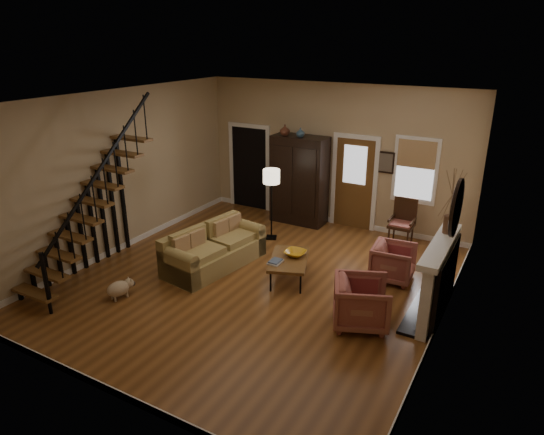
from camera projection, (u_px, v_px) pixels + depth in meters
The scene contains 15 objects.
room at pixel (283, 177), 10.07m from camera, with size 7.00×7.33×3.30m.
staircase at pixel (85, 195), 8.62m from camera, with size 0.94×2.80×3.20m, color brown, non-canonical shape.
fireplace at pixel (441, 273), 7.68m from camera, with size 0.33×1.95×2.30m.
armoire at pixel (299, 180), 11.49m from camera, with size 1.30×0.60×2.10m, color black, non-canonical shape.
vase_a at pixel (285, 130), 11.16m from camera, with size 0.24×0.24×0.25m, color #4C2619.
vase_b at pixel (300, 132), 10.98m from camera, with size 0.20×0.20×0.21m, color #334C60.
sofa at pixel (214, 248), 9.43m from camera, with size 0.90×2.09×0.78m, color #9D8547, non-canonical shape.
coffee_table at pixel (289, 269), 8.97m from camera, with size 0.66×1.14×0.44m, color brown, non-canonical shape.
bowl at pixel (295, 253), 8.97m from camera, with size 0.39×0.39×0.10m, color orange.
books at pixel (275, 262), 8.69m from camera, with size 0.21×0.28×0.05m, color beige, non-canonical shape.
armchair_left at pixel (362, 303), 7.51m from camera, with size 0.82×0.85×0.77m, color maroon.
armchair_right at pixel (393, 262), 8.93m from camera, with size 0.74×0.76×0.69m, color maroon.
floor_lamp at pixel (271, 205), 10.59m from camera, with size 0.37×0.37×1.59m, color black, non-canonical shape.
side_chair at pixel (402, 223), 10.35m from camera, with size 0.54×0.54×1.02m, color #311C0F, non-canonical shape.
dog at pixel (118, 290), 8.34m from camera, with size 0.27×0.45×0.33m, color #CAAF8A, non-canonical shape.
Camera 1 is at (4.16, -6.81, 4.27)m, focal length 32.00 mm.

